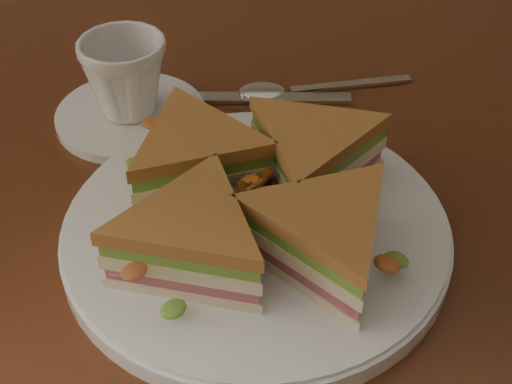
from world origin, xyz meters
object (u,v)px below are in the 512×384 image
(knife, at_px, (238,99))
(sandwich_wedges, at_px, (256,197))
(saucer, at_px, (131,115))
(coffee_cup, at_px, (126,77))
(table, at_px, (307,271))
(spoon, at_px, (284,90))
(plate, at_px, (256,232))

(knife, bearing_deg, sandwich_wedges, -84.43)
(saucer, height_order, coffee_cup, coffee_cup)
(table, distance_m, sandwich_wedges, 0.16)
(saucer, distance_m, coffee_cup, 0.04)
(sandwich_wedges, relative_size, saucer, 1.98)
(spoon, bearing_deg, table, -93.02)
(plate, relative_size, spoon, 1.68)
(table, bearing_deg, plate, -136.00)
(saucer, bearing_deg, knife, 13.47)
(knife, height_order, saucer, saucer)
(sandwich_wedges, height_order, spoon, sandwich_wedges)
(table, relative_size, spoon, 6.53)
(table, distance_m, coffee_cup, 0.25)
(saucer, xyz_separation_m, coffee_cup, (0.00, 0.00, 0.04))
(plate, height_order, sandwich_wedges, sandwich_wedges)
(table, distance_m, plate, 0.13)
(sandwich_wedges, xyz_separation_m, coffee_cup, (-0.11, 0.18, 0.00))
(sandwich_wedges, xyz_separation_m, knife, (-0.00, 0.20, -0.04))
(plate, height_order, spoon, plate)
(plate, relative_size, sandwich_wedges, 1.07)
(spoon, xyz_separation_m, saucer, (-0.15, -0.03, 0.00))
(spoon, distance_m, knife, 0.05)
(plate, height_order, saucer, plate)
(sandwich_wedges, distance_m, knife, 0.21)
(knife, bearing_deg, saucer, -161.52)
(table, bearing_deg, saucer, 142.66)
(table, distance_m, spoon, 0.19)
(coffee_cup, bearing_deg, table, -55.67)
(plate, bearing_deg, table, 44.00)
(sandwich_wedges, bearing_deg, coffee_cup, 121.84)
(sandwich_wedges, distance_m, spoon, 0.22)
(sandwich_wedges, height_order, saucer, sandwich_wedges)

